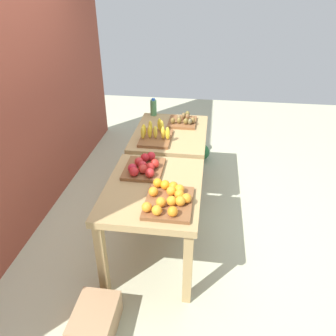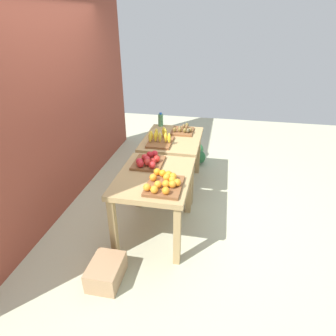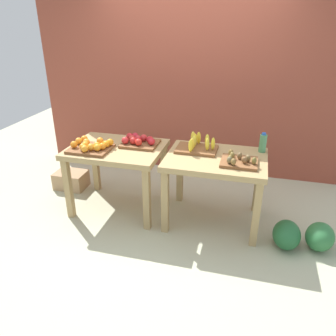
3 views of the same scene
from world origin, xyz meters
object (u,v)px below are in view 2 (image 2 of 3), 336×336
(orange_bin, at_px, (164,183))
(kiwi_bin, at_px, (183,130))
(water_bottle, at_px, (161,120))
(cardboard_produce_box, at_px, (106,272))
(apple_bin, at_px, (149,161))
(watermelon_pile, at_px, (195,153))
(banana_crate, at_px, (160,140))
(display_table_left, at_px, (154,184))
(display_table_right, at_px, (172,145))

(orange_bin, xyz_separation_m, kiwi_bin, (1.58, 0.04, -0.01))
(water_bottle, xyz_separation_m, cardboard_produce_box, (-2.40, 0.03, -0.77))
(cardboard_produce_box, bearing_deg, apple_bin, -9.70)
(cardboard_produce_box, bearing_deg, watermelon_pile, -10.91)
(banana_crate, xyz_separation_m, cardboard_produce_box, (-1.72, 0.17, -0.72))
(apple_bin, xyz_separation_m, banana_crate, (0.67, 0.01, 0.00))
(display_table_left, bearing_deg, water_bottle, 9.79)
(banana_crate, xyz_separation_m, watermelon_pile, (1.15, -0.38, -0.69))
(water_bottle, bearing_deg, watermelon_pile, -48.08)
(orange_bin, relative_size, cardboard_produce_box, 1.12)
(banana_crate, distance_m, cardboard_produce_box, 1.87)
(orange_bin, bearing_deg, kiwi_bin, 1.55)
(apple_bin, distance_m, water_bottle, 1.36)
(banana_crate, bearing_deg, display_table_left, -171.67)
(orange_bin, bearing_deg, apple_bin, 31.84)
(cardboard_produce_box, bearing_deg, display_table_left, -20.03)
(banana_crate, relative_size, kiwi_bin, 1.22)
(cardboard_produce_box, bearing_deg, orange_bin, -37.47)
(banana_crate, bearing_deg, apple_bin, -179.08)
(apple_bin, xyz_separation_m, watermelon_pile, (1.82, -0.37, -0.69))
(watermelon_pile, bearing_deg, apple_bin, 168.41)
(display_table_left, height_order, water_bottle, water_bottle)
(display_table_left, relative_size, display_table_right, 1.00)
(display_table_right, xyz_separation_m, cardboard_produce_box, (-1.94, 0.30, -0.55))
(cardboard_produce_box, bearing_deg, kiwi_bin, -10.81)
(banana_crate, distance_m, kiwi_bin, 0.52)
(display_table_right, xyz_separation_m, orange_bin, (-1.34, -0.16, 0.16))
(banana_crate, height_order, cardboard_produce_box, banana_crate)
(banana_crate, distance_m, watermelon_pile, 1.40)
(display_table_right, relative_size, cardboard_produce_box, 2.60)
(cardboard_produce_box, bearing_deg, banana_crate, -5.60)
(display_table_left, relative_size, watermelon_pile, 1.65)
(display_table_left, bearing_deg, watermelon_pile, -7.05)
(apple_bin, bearing_deg, kiwi_bin, -11.84)
(kiwi_bin, bearing_deg, water_bottle, 60.39)
(kiwi_bin, bearing_deg, display_table_left, 175.10)
(display_table_right, height_order, orange_bin, orange_bin)
(display_table_right, bearing_deg, watermelon_pile, -15.25)
(orange_bin, distance_m, apple_bin, 0.53)
(cardboard_produce_box, bearing_deg, display_table_right, -8.78)
(orange_bin, relative_size, apple_bin, 1.11)
(display_table_left, distance_m, kiwi_bin, 1.37)
(water_bottle, bearing_deg, display_table_left, -170.21)
(watermelon_pile, xyz_separation_m, cardboard_produce_box, (-2.87, 0.55, -0.03))
(display_table_right, bearing_deg, water_bottle, 30.74)
(display_table_left, relative_size, orange_bin, 2.33)
(apple_bin, relative_size, watermelon_pile, 0.64)
(display_table_left, distance_m, watermelon_pile, 2.13)
(display_table_left, bearing_deg, kiwi_bin, -4.90)
(orange_bin, distance_m, water_bottle, 1.85)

